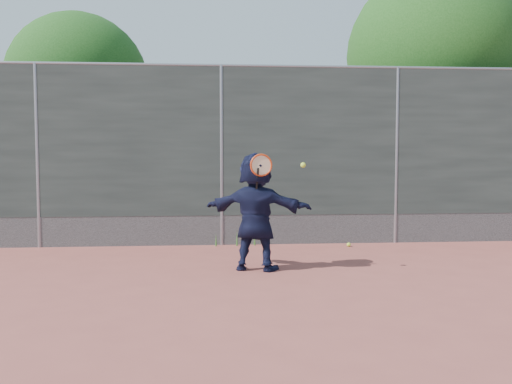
{
  "coord_description": "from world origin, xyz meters",
  "views": [
    {
      "loc": [
        -0.21,
        -6.07,
        1.56
      ],
      "look_at": [
        0.41,
        1.41,
        1.04
      ],
      "focal_mm": 40.0,
      "sensor_mm": 36.0,
      "label": 1
    }
  ],
  "objects": [
    {
      "name": "tree_right",
      "position": [
        4.68,
        5.75,
        3.49
      ],
      "size": [
        3.78,
        3.6,
        5.39
      ],
      "color": "#382314",
      "rests_on": "ground"
    },
    {
      "name": "ball_ground",
      "position": [
        2.09,
        3.14,
        0.03
      ],
      "size": [
        0.07,
        0.07,
        0.07
      ],
      "primitive_type": "sphere",
      "color": "#C1E633",
      "rests_on": "ground"
    },
    {
      "name": "weed_clump",
      "position": [
        0.29,
        3.38,
        0.13
      ],
      "size": [
        0.68,
        0.07,
        0.3
      ],
      "color": "#387226",
      "rests_on": "ground"
    },
    {
      "name": "player",
      "position": [
        0.41,
        1.41,
        0.78
      ],
      "size": [
        1.52,
        0.9,
        1.56
      ],
      "primitive_type": "imported",
      "rotation": [
        0.0,
        0.0,
        2.82
      ],
      "color": "#121632",
      "rests_on": "ground"
    },
    {
      "name": "fence",
      "position": [
        -0.0,
        3.5,
        1.58
      ],
      "size": [
        20.0,
        0.06,
        3.03
      ],
      "color": "#38423D",
      "rests_on": "ground"
    },
    {
      "name": "tree_left",
      "position": [
        -2.85,
        6.55,
        2.94
      ],
      "size": [
        3.15,
        3.0,
        4.53
      ],
      "color": "#382314",
      "rests_on": "ground"
    },
    {
      "name": "ground",
      "position": [
        0.0,
        0.0,
        0.0
      ],
      "size": [
        80.0,
        80.0,
        0.0
      ],
      "primitive_type": "plane",
      "color": "#9E4C42",
      "rests_on": "ground"
    },
    {
      "name": "swing_action",
      "position": [
        0.51,
        1.2,
        1.38
      ],
      "size": [
        0.71,
        0.22,
        0.51
      ],
      "color": "#C13812",
      "rests_on": "ground"
    }
  ]
}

